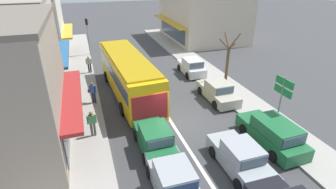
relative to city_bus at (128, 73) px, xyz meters
The scene contains 20 objects.
ground_plane 6.03m from the city_bus, 71.34° to the right, with size 140.00×140.00×0.00m, color #3F3F42.
lane_centre_line 2.98m from the city_bus, 37.85° to the right, with size 0.20×28.00×0.01m, color silver.
sidewalk_left 5.32m from the city_bus, behind, with size 5.20×44.00×0.14m, color #A39E96.
kerb_right 8.26m from the city_bus, ahead, with size 2.80×44.00×0.12m, color #A39E96.
shopfront_mid_block 9.52m from the city_bus, 153.07° to the left, with size 7.29×8.84×7.26m.
shopfront_far_end 15.72m from the city_bus, 122.32° to the left, with size 7.91×8.53×7.43m.
building_right_far 20.24m from the city_bus, 48.58° to the left, with size 10.01×11.79×8.06m.
city_bus is the anchor object (origin of this frame).
sedan_queue_gap_filler 10.95m from the city_bus, 70.24° to the right, with size 1.92×4.21×1.47m.
sedan_behind_bus_mid 10.73m from the city_bus, 90.03° to the right, with size 1.95×4.23×1.47m.
hatchback_adjacent_lane_trail 7.48m from the city_bus, 89.85° to the right, with size 1.82×3.70×1.54m.
parked_wagon_kerb_front 11.18m from the city_bus, 54.18° to the right, with size 2.01×4.54×1.58m.
parked_sedan_kerb_second 7.04m from the city_bus, 25.11° to the right, with size 1.92×4.21×1.47m.
parked_hatchback_kerb_third 7.13m from the city_bus, 22.48° to the left, with size 1.86×3.72×1.54m.
traffic_light_downstreet 12.03m from the city_bus, 101.21° to the left, with size 0.32×0.24×4.20m.
directional_road_sign 11.06m from the city_bus, 45.95° to the right, with size 0.10×1.40×3.60m.
street_tree_right 8.07m from the city_bus, ahead, with size 1.89×1.75×4.55m.
pedestrian_with_handbag_near 3.02m from the city_bus, 164.96° to the right, with size 0.62×0.48×1.63m.
pedestrian_browsing_midblock 6.06m from the city_bus, 121.48° to the right, with size 0.57×0.25×1.63m.
pedestrian_far_walker 6.43m from the city_bus, 115.19° to the left, with size 0.57×0.24×1.63m.
Camera 1 is at (-4.84, -13.49, 9.23)m, focal length 28.00 mm.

